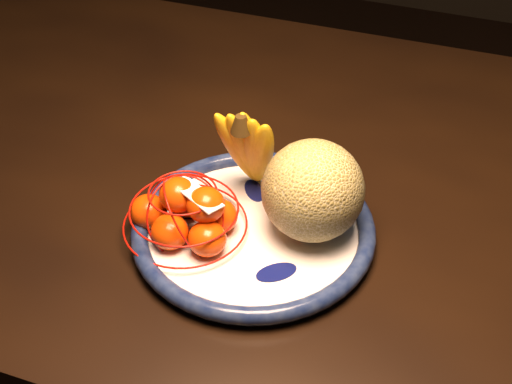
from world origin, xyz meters
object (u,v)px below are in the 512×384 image
(fruit_bowl, at_px, (253,230))
(banana_bunch, at_px, (250,146))
(cantaloupe, at_px, (313,191))
(mandarin_bag, at_px, (187,214))
(dining_table, at_px, (187,185))

(fruit_bowl, height_order, banana_bunch, banana_bunch)
(cantaloupe, height_order, mandarin_bag, cantaloupe)
(cantaloupe, relative_size, mandarin_bag, 0.63)
(fruit_bowl, bearing_deg, mandarin_bag, -157.67)
(dining_table, xyz_separation_m, banana_bunch, (0.14, -0.08, 0.17))
(fruit_bowl, relative_size, cantaloupe, 2.44)
(fruit_bowl, bearing_deg, cantaloupe, 22.18)
(dining_table, height_order, banana_bunch, banana_bunch)
(dining_table, height_order, fruit_bowl, fruit_bowl)
(fruit_bowl, height_order, cantaloupe, cantaloupe)
(banana_bunch, height_order, mandarin_bag, banana_bunch)
(banana_bunch, relative_size, mandarin_bag, 0.76)
(fruit_bowl, distance_m, mandarin_bag, 0.09)
(banana_bunch, bearing_deg, mandarin_bag, -113.46)
(dining_table, bearing_deg, banana_bunch, -31.58)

